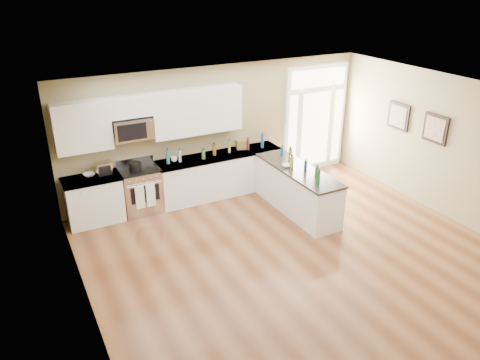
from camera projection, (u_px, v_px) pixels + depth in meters
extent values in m
plane|color=#593119|center=(325.00, 279.00, 7.58)|extent=(8.00, 8.00, 0.00)
plane|color=#93865D|center=(219.00, 129.00, 10.26)|extent=(7.00, 0.00, 7.00)
plane|color=#93865D|center=(94.00, 264.00, 5.54)|extent=(0.00, 8.00, 8.00)
plane|color=white|center=(340.00, 112.00, 6.44)|extent=(8.00, 8.00, 0.00)
cube|color=white|center=(94.00, 201.00, 9.18)|extent=(1.06, 0.62, 0.90)
cube|color=black|center=(97.00, 218.00, 9.35)|extent=(1.02, 0.52, 0.10)
cube|color=black|center=(91.00, 179.00, 8.99)|extent=(1.10, 0.66, 0.04)
cube|color=white|center=(219.00, 175.00, 10.33)|extent=(2.81, 0.62, 0.90)
cube|color=black|center=(220.00, 192.00, 10.49)|extent=(2.77, 0.52, 0.10)
cube|color=black|center=(219.00, 155.00, 10.14)|extent=(2.85, 0.66, 0.04)
cube|color=white|center=(297.00, 191.00, 9.61)|extent=(0.65, 2.28, 0.90)
cube|color=black|center=(296.00, 208.00, 9.77)|extent=(0.61, 2.18, 0.10)
cube|color=black|center=(298.00, 170.00, 9.41)|extent=(0.69, 2.32, 0.04)
cube|color=white|center=(82.00, 127.00, 8.70)|extent=(1.04, 0.33, 0.95)
cube|color=white|center=(197.00, 111.00, 9.67)|extent=(1.94, 0.33, 0.95)
cube|color=white|center=(130.00, 106.00, 8.98)|extent=(0.82, 0.33, 0.40)
cube|color=silver|center=(132.00, 129.00, 9.13)|extent=(0.78, 0.40, 0.42)
cube|color=black|center=(132.00, 132.00, 8.93)|extent=(0.56, 0.01, 0.32)
cube|color=white|center=(315.00, 119.00, 11.34)|extent=(1.70, 0.08, 2.60)
cube|color=white|center=(315.00, 129.00, 11.40)|extent=(0.78, 0.02, 1.80)
cube|color=white|center=(293.00, 133.00, 11.12)|extent=(0.22, 0.02, 1.80)
cube|color=white|center=(337.00, 126.00, 11.68)|extent=(0.22, 0.02, 1.80)
cube|color=white|center=(319.00, 78.00, 10.89)|extent=(1.50, 0.02, 0.40)
cube|color=black|center=(399.00, 116.00, 10.13)|extent=(0.04, 0.58, 0.58)
cube|color=brown|center=(398.00, 116.00, 10.12)|extent=(0.01, 0.46, 0.46)
cube|color=black|center=(435.00, 129.00, 9.32)|extent=(0.04, 0.58, 0.58)
cube|color=brown|center=(435.00, 129.00, 9.31)|extent=(0.01, 0.46, 0.46)
cube|color=silver|center=(141.00, 191.00, 9.58)|extent=(0.78, 0.64, 0.92)
cube|color=black|center=(139.00, 169.00, 9.38)|extent=(0.78, 0.60, 0.03)
cube|color=silver|center=(134.00, 161.00, 9.59)|extent=(0.78, 0.04, 0.14)
cube|color=black|center=(145.00, 194.00, 9.29)|extent=(0.58, 0.01, 0.34)
cylinder|color=silver|center=(145.00, 185.00, 9.18)|extent=(0.70, 0.02, 0.02)
cube|color=white|center=(140.00, 197.00, 9.22)|extent=(0.18, 0.02, 0.50)
cube|color=white|center=(151.00, 195.00, 9.31)|extent=(0.18, 0.02, 0.50)
cylinder|color=black|center=(135.00, 166.00, 9.24)|extent=(0.26, 0.26, 0.19)
cube|color=silver|center=(104.00, 168.00, 9.08)|extent=(0.31, 0.25, 0.25)
cube|color=brown|center=(242.00, 144.00, 10.43)|extent=(0.29, 0.24, 0.20)
imported|color=white|center=(89.00, 175.00, 9.06)|extent=(0.25, 0.25, 0.05)
imported|color=white|center=(286.00, 166.00, 9.48)|extent=(0.20, 0.20, 0.05)
imported|color=white|center=(174.00, 159.00, 9.74)|extent=(0.17, 0.17, 0.11)
cylinder|color=#19591E|center=(319.00, 178.00, 8.62)|extent=(0.06, 0.06, 0.29)
cylinder|color=navy|center=(262.00, 141.00, 10.47)|extent=(0.07, 0.07, 0.31)
cylinder|color=brown|center=(214.00, 150.00, 10.06)|extent=(0.08, 0.08, 0.24)
cylinder|color=olive|center=(292.00, 162.00, 9.41)|extent=(0.08, 0.08, 0.24)
cylinder|color=#26727F|center=(168.00, 157.00, 9.60)|extent=(0.07, 0.07, 0.30)
cylinder|color=#591919|center=(248.00, 144.00, 10.35)|extent=(0.06, 0.06, 0.26)
cylinder|color=#B2B2B7|center=(180.00, 156.00, 9.69)|extent=(0.06, 0.06, 0.25)
cylinder|color=navy|center=(306.00, 166.00, 9.22)|extent=(0.06, 0.06, 0.23)
cylinder|color=#3F7226|center=(203.00, 154.00, 9.86)|extent=(0.08, 0.08, 0.20)
cylinder|color=#19591E|center=(317.00, 172.00, 8.95)|extent=(0.08, 0.08, 0.23)
cylinder|color=navy|center=(282.00, 152.00, 10.02)|extent=(0.06, 0.06, 0.19)
cylinder|color=brown|center=(290.00, 154.00, 9.77)|extent=(0.07, 0.07, 0.28)
cylinder|color=olive|center=(229.00, 147.00, 10.18)|extent=(0.06, 0.06, 0.28)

